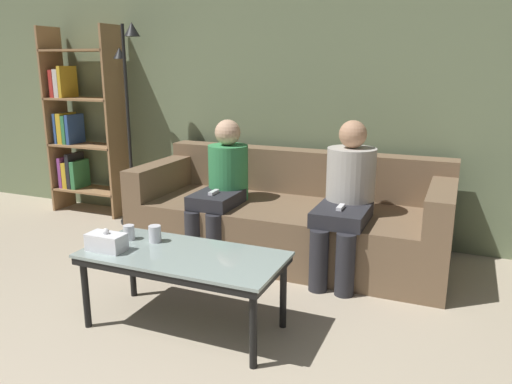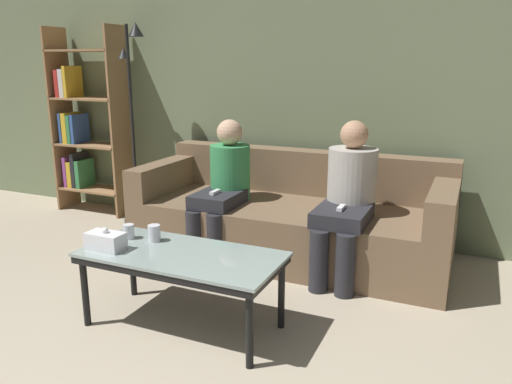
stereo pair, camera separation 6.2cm
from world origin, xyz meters
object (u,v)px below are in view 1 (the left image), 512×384
Objects in this scene: couch at (290,218)px; standing_lamp at (129,104)px; tissue_box at (106,242)px; seated_person_left_end at (222,184)px; coffee_table at (183,261)px; seated_person_mid_left at (347,194)px; bookshelf at (79,127)px; cup_near_left at (129,232)px; cup_near_right at (155,234)px.

couch is 1.32× the size of standing_lamp.
tissue_box is 1.27m from seated_person_left_end.
standing_lamp is (-1.47, 1.55, 0.73)m from coffee_table.
standing_lamp is 1.72× the size of seated_person_left_end.
standing_lamp is 1.67× the size of seated_person_mid_left.
tissue_box is 0.20× the size of seated_person_mid_left.
seated_person_mid_left is (0.99, 0.00, 0.02)m from seated_person_left_end.
seated_person_left_end is (1.90, -0.55, -0.29)m from bookshelf.
couch is 1.43m from cup_near_left.
couch is at bearing 65.18° from cup_near_left.
cup_near_right is 0.46× the size of tissue_box.
tissue_box reaches higher than coffee_table.
cup_near_left is 1.53m from seated_person_mid_left.
tissue_box is 0.12× the size of standing_lamp.
bookshelf reaches higher than tissue_box.
couch is at bearing 23.62° from seated_person_left_end.
seated_person_left_end is at bearing 105.73° from coffee_table.
seated_person_mid_left is (2.89, -0.55, -0.27)m from bookshelf.
bookshelf is 2.00m from seated_person_left_end.
cup_near_right is (-0.25, 0.10, 0.09)m from coffee_table.
seated_person_mid_left is at bearing 59.59° from coffee_table.
standing_lamp is at bearing 121.88° from tissue_box.
cup_near_right reaches higher than coffee_table.
couch is at bearing 156.55° from seated_person_mid_left.
couch is 1.62m from tissue_box.
tissue_box is at bearing -58.12° from standing_lamp.
cup_near_right is (-0.43, -1.26, 0.22)m from couch.
tissue_box reaches higher than cup_near_left.
standing_lamp is at bearing 169.17° from seated_person_mid_left.
seated_person_left_end is at bearing 85.24° from tissue_box.
tissue_box is 1.68m from seated_person_mid_left.
tissue_box is at bearing -163.38° from coffee_table.
cup_near_right is 1.05m from seated_person_left_end.
cup_near_left reaches higher than coffee_table.
coffee_table is 2.83m from bookshelf.
coffee_table is at bearing -37.35° from bookshelf.
cup_near_left is at bearing -171.33° from cup_near_right.
seated_person_mid_left is at bearing -10.83° from standing_lamp.
seated_person_left_end is at bearing -156.38° from couch.
coffee_table is 11.41× the size of cup_near_right.
couch is 27.02× the size of cup_near_left.
standing_lamp reaches higher than couch.
cup_near_left is 0.89× the size of cup_near_right.
standing_lamp is (-1.22, 1.45, 0.63)m from cup_near_right.
standing_lamp is at bearing -10.75° from bookshelf.
cup_near_right is 0.05× the size of bookshelf.
bookshelf is at bearing 142.65° from coffee_table.
coffee_table is 5.24× the size of tissue_box.
seated_person_mid_left is (0.67, 1.14, 0.18)m from coffee_table.
bookshelf is at bearing 140.98° from cup_near_right.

